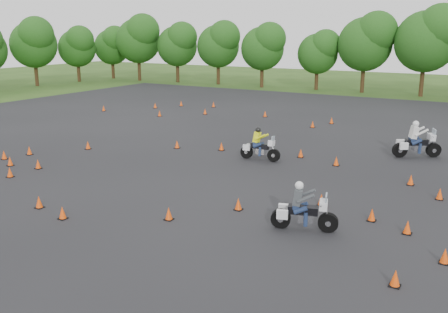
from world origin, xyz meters
TOP-DOWN VIEW (x-y plane):
  - ground at (0.00, 0.00)m, footprint 140.00×140.00m
  - asphalt_pad at (0.00, 6.00)m, footprint 62.00×62.00m
  - treeline at (4.53, 34.88)m, footprint 86.79×32.41m
  - traffic_cones at (-0.65, 5.62)m, footprint 36.02×33.15m
  - rider_grey at (5.16, 0.53)m, footprint 2.40×1.32m
  - rider_yellow at (-0.32, 8.37)m, footprint 2.25×0.75m
  - rider_white at (6.75, 13.15)m, footprint 2.66×2.03m

SIDE VIEW (x-z plane):
  - ground at x=0.00m, z-range 0.00..0.00m
  - asphalt_pad at x=0.00m, z-range 0.01..0.01m
  - traffic_cones at x=-0.65m, z-range 0.01..0.46m
  - rider_yellow at x=-0.32m, z-range 0.00..1.73m
  - rider_grey at x=5.16m, z-range 0.00..1.78m
  - rider_white at x=6.75m, z-range 0.00..2.03m
  - treeline at x=4.53m, z-range -0.68..9.69m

